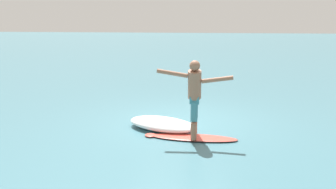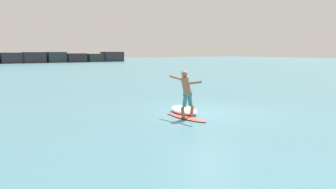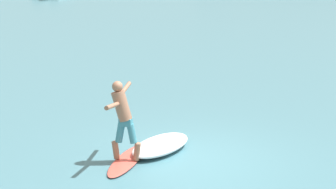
# 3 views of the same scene
# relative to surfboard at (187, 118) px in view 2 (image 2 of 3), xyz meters

# --- Properties ---
(ground_plane) EXTENTS (200.00, 200.00, 0.00)m
(ground_plane) POSITION_rel_surfboard_xyz_m (1.25, 0.47, -0.03)
(ground_plane) COLOR #40727E
(rock_jetty_breakwater) EXTENTS (43.91, 5.03, 2.31)m
(rock_jetty_breakwater) POSITION_rel_surfboard_xyz_m (4.13, 62.47, 1.02)
(rock_jetty_breakwater) COLOR #2E2B2C
(rock_jetty_breakwater) RESTS_ON ground
(surfboard) EXTENTS (0.64, 2.08, 0.19)m
(surfboard) POSITION_rel_surfboard_xyz_m (0.00, 0.00, 0.00)
(surfboard) COLOR #E04F42
(surfboard) RESTS_ON ground
(surfer) EXTENTS (0.65, 1.59, 1.69)m
(surfer) POSITION_rel_surfboard_xyz_m (-0.06, -0.04, 1.02)
(surfer) COLOR #92644B
(surfer) RESTS_ON surfboard
(wave_foam_at_tail) EXTENTS (1.30, 1.91, 0.28)m
(wave_foam_at_tail) POSITION_rel_surfboard_xyz_m (0.46, 0.81, 0.11)
(wave_foam_at_tail) COLOR white
(wave_foam_at_tail) RESTS_ON ground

